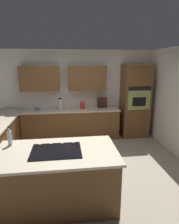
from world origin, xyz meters
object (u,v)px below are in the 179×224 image
Objects in this scene: wall_oven at (135,101)px; blender at (60,105)px; spice_rack at (102,103)px; kettle at (83,105)px; oil_bottle at (10,138)px; mixing_bowl at (38,108)px; cooktop at (56,151)px.

wall_oven is 2.25m from blender.
spice_rack reaches higher than kettle.
spice_rack is 0.98× the size of oil_bottle.
blender reaches higher than oil_bottle.
mixing_bowl is at bearing -1.00° from wall_oven.
mixing_bowl is 2.43m from oil_bottle.
wall_oven reaches higher than cooktop.
cooktop is (2.26, 2.68, -0.19)m from wall_oven.
kettle is 2.81m from oil_bottle.
blender is 1.25m from spice_rack.
kettle reaches higher than cooktop.
cooktop is 4.37× the size of mixing_bowl.
wall_oven is 1.60m from kettle.
blender is at bearing 1.53° from spice_rack.
wall_oven is 6.85× the size of spice_rack.
wall_oven is 3.51m from cooktop.
oil_bottle is at bearing 87.34° from mixing_bowl.
spice_rack reaches higher than mixing_bowl.
mixing_bowl is 0.55× the size of spice_rack.
kettle is 0.62× the size of oil_bottle.
kettle is (1.60, -0.05, -0.09)m from wall_oven.
cooktop is 3.04m from spice_rack.
mixing_bowl is 1.90m from spice_rack.
kettle is (0.60, 0.03, -0.06)m from spice_rack.
wall_oven is at bearing 175.21° from spice_rack.
mixing_bowl is 0.86× the size of kettle.
oil_bottle reaches higher than spice_rack.
blender is at bearing -107.45° from oil_bottle.
spice_rack is at bearing -178.47° from blender.
blender is 0.65m from kettle.
oil_bottle is (3.01, 2.38, -0.06)m from wall_oven.
kettle is at bearing -180.00° from blender.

